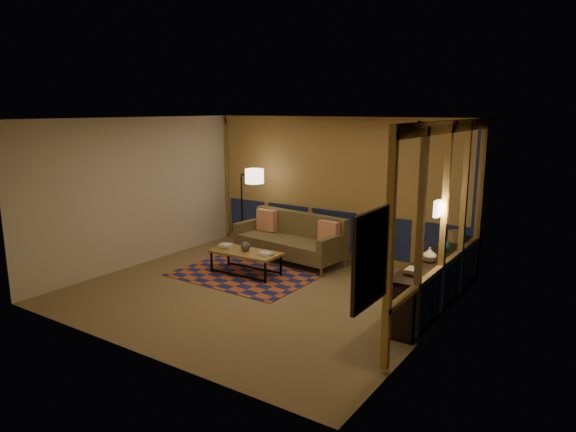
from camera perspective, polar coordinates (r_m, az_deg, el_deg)
The scene contains 21 objects.
floor at distance 8.27m, azimuth -3.11°, elevation -8.32°, with size 5.50×5.00×0.01m, color olive.
ceiling at distance 7.76m, azimuth -3.34°, elevation 10.74°, with size 5.50×5.00×0.01m, color silver.
walls at distance 7.90m, azimuth -3.22°, elevation 0.90°, with size 5.51×5.01×2.70m.
window_wall_back at distance 9.92m, azimuth 5.25°, elevation 3.13°, with size 5.30×0.16×2.60m, color olive, non-canonical shape.
window_wall_right at distance 7.24m, azimuth 17.01°, elevation -0.63°, with size 0.16×3.70×2.60m, color olive, non-canonical shape.
wall_art at distance 4.97m, azimuth 9.08°, elevation -4.68°, with size 0.06×0.74×0.94m, color red, non-canonical shape.
wall_sconce at distance 7.08m, azimuth 16.29°, elevation 0.79°, with size 0.12×0.18×0.22m, color #F6E0BD, non-canonical shape.
sofa at distance 9.72m, azimuth 0.14°, elevation -2.49°, with size 2.14×0.87×0.88m, color brown, non-canonical shape.
pillow_left at distance 10.24m, azimuth -2.38°, elevation -0.54°, with size 0.42×0.14×0.42m, color #C02701, non-canonical shape.
pillow_right at distance 9.28m, azimuth 4.54°, elevation -1.94°, with size 0.40×0.13×0.40m, color #C02701, non-canonical shape.
area_rug at distance 9.00m, azimuth -5.07°, elevation -6.59°, with size 2.35×1.57×0.01m, color #AF5025.
coffee_table at distance 9.02m, azimuth -4.71°, elevation -5.21°, with size 1.25×0.57×0.42m, color olive, non-canonical shape.
book_stack_a at distance 9.20m, azimuth -6.89°, elevation -3.30°, with size 0.26×0.21×0.08m, color beige, non-canonical shape.
book_stack_b at distance 8.70m, azimuth -2.54°, elevation -4.22°, with size 0.26×0.21×0.05m, color beige, non-canonical shape.
ceramic_pot at distance 8.96m, azimuth -4.74°, elevation -3.37°, with size 0.17×0.17×0.17m, color black.
floor_lamp at distance 10.57m, azimuth -5.15°, elevation 0.90°, with size 0.56×0.37×1.69m, color black, non-canonical shape.
bookshelf at distance 7.92m, azimuth 16.12°, elevation -6.85°, with size 0.40×2.99×0.75m, color black, non-canonical shape.
basket at distance 8.68m, azimuth 18.10°, elevation -2.14°, with size 0.24×0.24×0.18m, color olive.
teal_bowl at distance 8.06m, azimuth 16.96°, elevation -3.14°, with size 0.17×0.17×0.17m, color #277D6E.
vase at distance 7.44m, azimuth 15.45°, elevation -4.15°, with size 0.20×0.20×0.21m, color tan.
shelf_book_stack at distance 6.88m, azimuth 13.72°, elevation -5.96°, with size 0.18×0.26×0.07m, color beige, non-canonical shape.
Camera 1 is at (4.67, -6.19, 2.86)m, focal length 32.00 mm.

